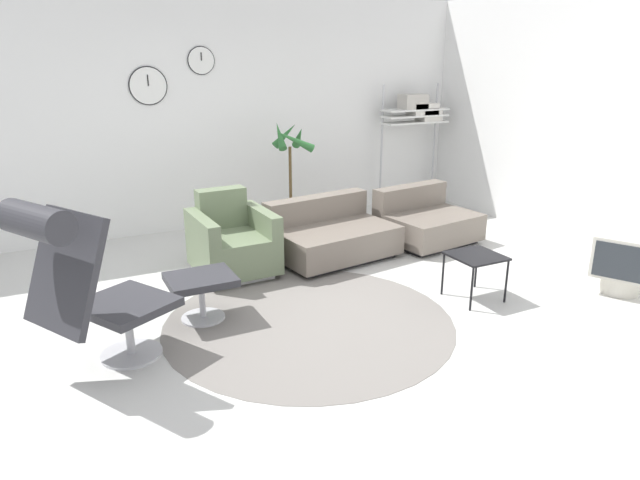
% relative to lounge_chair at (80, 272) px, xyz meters
% --- Properties ---
extents(ground_plane, '(12.00, 12.00, 0.00)m').
position_rel_lounge_chair_xyz_m(ground_plane, '(1.72, 0.44, -0.75)').
color(ground_plane, silver).
extents(wall_back, '(12.00, 0.09, 2.80)m').
position_rel_lounge_chair_xyz_m(wall_back, '(1.72, 3.14, 0.65)').
color(wall_back, white).
rests_on(wall_back, ground_plane).
extents(wall_right, '(0.06, 12.00, 2.80)m').
position_rel_lounge_chair_xyz_m(wall_right, '(5.29, 0.44, 0.65)').
color(wall_right, white).
rests_on(wall_right, ground_plane).
extents(round_rug, '(2.37, 2.37, 0.01)m').
position_rel_lounge_chair_xyz_m(round_rug, '(1.67, 0.06, -0.75)').
color(round_rug, slate).
rests_on(round_rug, ground_plane).
extents(lounge_chair, '(1.10, 0.96, 1.26)m').
position_rel_lounge_chair_xyz_m(lounge_chair, '(0.00, 0.00, 0.00)').
color(lounge_chair, '#BCBCC1').
rests_on(lounge_chair, ground_plane).
extents(ottoman, '(0.54, 0.46, 0.38)m').
position_rel_lounge_chair_xyz_m(ottoman, '(0.91, 0.52, -0.46)').
color(ottoman, '#BCBCC1').
rests_on(ottoman, ground_plane).
extents(armchair_red, '(0.76, 0.82, 0.81)m').
position_rel_lounge_chair_xyz_m(armchair_red, '(1.47, 1.42, -0.45)').
color(armchair_red, silver).
rests_on(armchair_red, ground_plane).
extents(couch_low, '(1.37, 1.02, 0.62)m').
position_rel_lounge_chair_xyz_m(couch_low, '(2.57, 1.40, -0.53)').
color(couch_low, black).
rests_on(couch_low, ground_plane).
extents(couch_second, '(1.12, 0.99, 0.62)m').
position_rel_lounge_chair_xyz_m(couch_second, '(3.80, 1.39, -0.53)').
color(couch_second, black).
rests_on(couch_second, ground_plane).
extents(side_table, '(0.43, 0.43, 0.41)m').
position_rel_lounge_chair_xyz_m(side_table, '(3.20, -0.15, -0.38)').
color(side_table, black).
rests_on(side_table, ground_plane).
extents(crt_television, '(0.62, 0.64, 0.55)m').
position_rel_lounge_chair_xyz_m(crt_television, '(4.50, -0.65, -0.44)').
color(crt_television, beige).
rests_on(crt_television, ground_plane).
extents(potted_plant, '(0.49, 0.49, 1.35)m').
position_rel_lounge_chair_xyz_m(potted_plant, '(2.57, 2.48, -0.22)').
color(potted_plant, silver).
rests_on(potted_plant, ground_plane).
extents(shelf_unit, '(0.96, 0.28, 1.70)m').
position_rel_lounge_chair_xyz_m(shelf_unit, '(4.67, 2.83, 0.58)').
color(shelf_unit, '#BCBCC1').
rests_on(shelf_unit, ground_plane).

